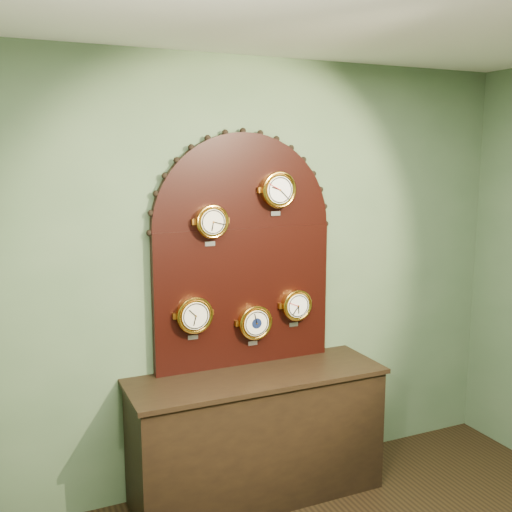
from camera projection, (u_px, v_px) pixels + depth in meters
name	position (u px, v px, depth m)	size (l,w,h in m)	color
wall_back	(240.00, 277.00, 3.90)	(4.00, 4.00, 0.00)	#516B49
shop_counter	(257.00, 438.00, 3.82)	(1.60, 0.50, 0.80)	black
display_board	(243.00, 244.00, 3.82)	(1.26, 0.06, 1.53)	black
roman_clock	(211.00, 221.00, 3.63)	(0.21, 0.08, 0.26)	gold
arabic_clock	(278.00, 190.00, 3.78)	(0.23, 0.08, 0.28)	gold
hygrometer	(194.00, 315.00, 3.68)	(0.23, 0.08, 0.28)	gold
barometer	(255.00, 322.00, 3.86)	(0.23, 0.08, 0.28)	gold
tide_clock	(296.00, 305.00, 3.97)	(0.21, 0.08, 0.26)	gold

